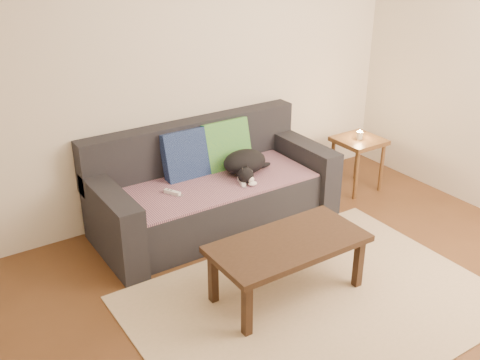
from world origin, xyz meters
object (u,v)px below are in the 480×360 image
at_px(cat, 245,163).
at_px(side_table, 358,148).
at_px(sofa, 212,191).
at_px(coffee_table, 288,248).
at_px(wii_remote_b, 242,182).
at_px(wii_remote_a, 172,192).

relative_size(cat, side_table, 0.95).
relative_size(sofa, coffee_table, 1.88).
height_order(wii_remote_b, side_table, side_table).
bearing_deg(sofa, side_table, -6.79).
distance_m(cat, wii_remote_b, 0.22).
height_order(wii_remote_a, wii_remote_b, same).
relative_size(sofa, side_table, 3.92).
bearing_deg(cat, sofa, 138.71).
relative_size(sofa, cat, 4.14).
bearing_deg(coffee_table, wii_remote_b, 75.53).
bearing_deg(side_table, wii_remote_b, -177.75).
distance_m(wii_remote_a, coffee_table, 1.16).
bearing_deg(cat, wii_remote_b, -155.72).
height_order(cat, coffee_table, cat).
height_order(cat, side_table, cat).
height_order(wii_remote_a, coffee_table, wii_remote_a).
relative_size(wii_remote_b, side_table, 0.28).
bearing_deg(cat, coffee_table, -132.99).
xyz_separation_m(wii_remote_a, wii_remote_b, (0.59, -0.14, 0.00)).
distance_m(side_table, coffee_table, 1.95).
relative_size(cat, wii_remote_b, 3.39).
height_order(sofa, wii_remote_b, sofa).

